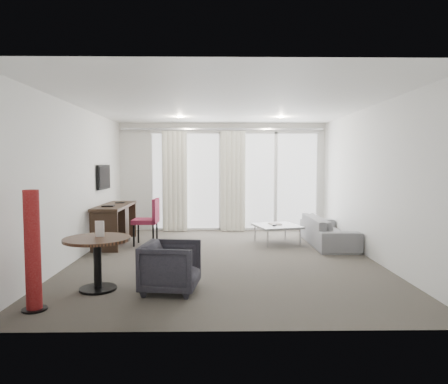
{
  "coord_description": "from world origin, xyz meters",
  "views": [
    {
      "loc": [
        -0.11,
        -6.75,
        1.61
      ],
      "look_at": [
        0.0,
        0.6,
        1.1
      ],
      "focal_mm": 32.0,
      "sensor_mm": 36.0,
      "label": 1
    }
  ],
  "objects_px": {
    "red_lamp": "(33,251)",
    "coffee_table": "(277,234)",
    "rattan_chair_a": "(259,207)",
    "round_table": "(98,264)",
    "tub_armchair": "(171,267)",
    "desk": "(115,224)",
    "desk_chair": "(145,222)",
    "rattan_chair_b": "(289,206)",
    "sofa": "(328,230)"
  },
  "relations": [
    {
      "from": "desk_chair",
      "to": "tub_armchair",
      "type": "bearing_deg",
      "value": -71.76
    },
    {
      "from": "round_table",
      "to": "coffee_table",
      "type": "xyz_separation_m",
      "value": [
        2.75,
        2.98,
        -0.15
      ]
    },
    {
      "from": "tub_armchair",
      "to": "coffee_table",
      "type": "height_order",
      "value": "tub_armchair"
    },
    {
      "from": "rattan_chair_a",
      "to": "red_lamp",
      "type": "bearing_deg",
      "value": -135.36
    },
    {
      "from": "desk_chair",
      "to": "rattan_chair_b",
      "type": "distance_m",
      "value": 4.95
    },
    {
      "from": "desk_chair",
      "to": "sofa",
      "type": "distance_m",
      "value": 3.67
    },
    {
      "from": "desk",
      "to": "round_table",
      "type": "xyz_separation_m",
      "value": [
        0.54,
        -2.97,
        -0.06
      ]
    },
    {
      "from": "round_table",
      "to": "sofa",
      "type": "xyz_separation_m",
      "value": [
        3.76,
        2.86,
        -0.06
      ]
    },
    {
      "from": "tub_armchair",
      "to": "rattan_chair_b",
      "type": "height_order",
      "value": "rattan_chair_b"
    },
    {
      "from": "red_lamp",
      "to": "desk_chair",
      "type": "bearing_deg",
      "value": 80.77
    },
    {
      "from": "sofa",
      "to": "red_lamp",
      "type": "bearing_deg",
      "value": 130.03
    },
    {
      "from": "desk",
      "to": "rattan_chair_a",
      "type": "xyz_separation_m",
      "value": [
        3.2,
        2.72,
        0.05
      ]
    },
    {
      "from": "coffee_table",
      "to": "rattan_chair_a",
      "type": "xyz_separation_m",
      "value": [
        -0.08,
        2.72,
        0.26
      ]
    },
    {
      "from": "tub_armchair",
      "to": "coffee_table",
      "type": "xyz_separation_m",
      "value": [
        1.8,
        3.06,
        -0.13
      ]
    },
    {
      "from": "tub_armchair",
      "to": "sofa",
      "type": "distance_m",
      "value": 4.07
    },
    {
      "from": "tub_armchair",
      "to": "rattan_chair_b",
      "type": "distance_m",
      "value": 6.97
    },
    {
      "from": "red_lamp",
      "to": "tub_armchair",
      "type": "bearing_deg",
      "value": 23.73
    },
    {
      "from": "round_table",
      "to": "tub_armchair",
      "type": "bearing_deg",
      "value": -4.89
    },
    {
      "from": "rattan_chair_b",
      "to": "tub_armchair",
      "type": "bearing_deg",
      "value": -128.78
    },
    {
      "from": "rattan_chair_b",
      "to": "red_lamp",
      "type": "bearing_deg",
      "value": -136.43
    },
    {
      "from": "rattan_chair_a",
      "to": "rattan_chair_b",
      "type": "bearing_deg",
      "value": 16.29
    },
    {
      "from": "desk_chair",
      "to": "round_table",
      "type": "height_order",
      "value": "desk_chair"
    },
    {
      "from": "round_table",
      "to": "rattan_chair_a",
      "type": "relative_size",
      "value": 0.95
    },
    {
      "from": "desk",
      "to": "desk_chair",
      "type": "distance_m",
      "value": 0.64
    },
    {
      "from": "desk_chair",
      "to": "rattan_chair_b",
      "type": "bearing_deg",
      "value": 46.94
    },
    {
      "from": "rattan_chair_b",
      "to": "round_table",
      "type": "bearing_deg",
      "value": -135.91
    },
    {
      "from": "round_table",
      "to": "red_lamp",
      "type": "bearing_deg",
      "value": -124.41
    },
    {
      "from": "desk_chair",
      "to": "tub_armchair",
      "type": "height_order",
      "value": "desk_chair"
    },
    {
      "from": "coffee_table",
      "to": "rattan_chair_b",
      "type": "xyz_separation_m",
      "value": [
        0.86,
        3.38,
        0.21
      ]
    },
    {
      "from": "tub_armchair",
      "to": "rattan_chair_b",
      "type": "bearing_deg",
      "value": -15.51
    },
    {
      "from": "desk_chair",
      "to": "round_table",
      "type": "bearing_deg",
      "value": -89.76
    },
    {
      "from": "round_table",
      "to": "tub_armchair",
      "type": "relative_size",
      "value": 1.21
    },
    {
      "from": "round_table",
      "to": "tub_armchair",
      "type": "distance_m",
      "value": 0.95
    },
    {
      "from": "red_lamp",
      "to": "coffee_table",
      "type": "xyz_separation_m",
      "value": [
        3.23,
        3.69,
        -0.48
      ]
    },
    {
      "from": "round_table",
      "to": "desk",
      "type": "bearing_deg",
      "value": 100.24
    },
    {
      "from": "sofa",
      "to": "rattan_chair_a",
      "type": "relative_size",
      "value": 2.16
    },
    {
      "from": "coffee_table",
      "to": "desk",
      "type": "bearing_deg",
      "value": -179.88
    },
    {
      "from": "rattan_chair_a",
      "to": "rattan_chair_b",
      "type": "distance_m",
      "value": 1.15
    },
    {
      "from": "desk",
      "to": "desk_chair",
      "type": "bearing_deg",
      "value": -8.76
    },
    {
      "from": "desk",
      "to": "tub_armchair",
      "type": "relative_size",
      "value": 2.43
    },
    {
      "from": "coffee_table",
      "to": "desk_chair",
      "type": "bearing_deg",
      "value": -177.75
    },
    {
      "from": "rattan_chair_b",
      "to": "desk",
      "type": "bearing_deg",
      "value": -157.06
    },
    {
      "from": "tub_armchair",
      "to": "rattan_chair_a",
      "type": "height_order",
      "value": "rattan_chair_a"
    },
    {
      "from": "round_table",
      "to": "desk_chair",
      "type": "bearing_deg",
      "value": 88.12
    },
    {
      "from": "coffee_table",
      "to": "sofa",
      "type": "relative_size",
      "value": 0.44
    },
    {
      "from": "desk",
      "to": "rattan_chair_a",
      "type": "bearing_deg",
      "value": 40.38
    },
    {
      "from": "round_table",
      "to": "rattan_chair_a",
      "type": "xyz_separation_m",
      "value": [
        2.67,
        5.69,
        0.11
      ]
    },
    {
      "from": "red_lamp",
      "to": "tub_armchair",
      "type": "height_order",
      "value": "red_lamp"
    },
    {
      "from": "desk",
      "to": "red_lamp",
      "type": "bearing_deg",
      "value": -89.25
    },
    {
      "from": "desk",
      "to": "rattan_chair_a",
      "type": "height_order",
      "value": "rattan_chair_a"
    }
  ]
}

